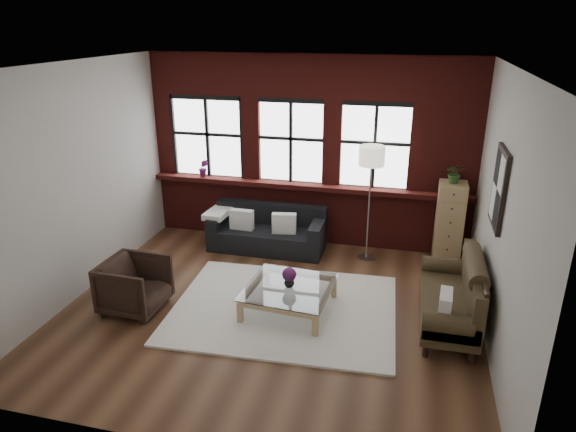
% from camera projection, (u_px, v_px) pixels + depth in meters
% --- Properties ---
extents(floor, '(5.50, 5.50, 0.00)m').
position_uv_depth(floor, '(270.00, 309.00, 6.99)').
color(floor, '#4B2D1B').
rests_on(floor, ground).
extents(ceiling, '(5.50, 5.50, 0.00)m').
position_uv_depth(ceiling, '(267.00, 66.00, 5.84)').
color(ceiling, white).
rests_on(ceiling, ground).
extents(wall_back, '(5.50, 0.00, 5.50)m').
position_uv_depth(wall_back, '(309.00, 152.00, 8.68)').
color(wall_back, beige).
rests_on(wall_back, ground).
extents(wall_front, '(5.50, 0.00, 5.50)m').
position_uv_depth(wall_front, '(185.00, 296.00, 4.15)').
color(wall_front, beige).
rests_on(wall_front, ground).
extents(wall_left, '(0.00, 5.00, 5.00)m').
position_uv_depth(wall_left, '(76.00, 183.00, 7.03)').
color(wall_left, beige).
rests_on(wall_left, ground).
extents(wall_right, '(0.00, 5.00, 5.00)m').
position_uv_depth(wall_right, '(502.00, 217.00, 5.80)').
color(wall_right, beige).
rests_on(wall_right, ground).
extents(brick_backwall, '(5.50, 0.12, 3.20)m').
position_uv_depth(brick_backwall, '(308.00, 153.00, 8.63)').
color(brick_backwall, maroon).
rests_on(brick_backwall, floor).
extents(sill_ledge, '(5.50, 0.30, 0.08)m').
position_uv_depth(sill_ledge, '(307.00, 186.00, 8.75)').
color(sill_ledge, maroon).
rests_on(sill_ledge, brick_backwall).
extents(window_left, '(1.38, 0.10, 1.50)m').
position_uv_depth(window_left, '(208.00, 138.00, 8.99)').
color(window_left, black).
rests_on(window_left, brick_backwall).
extents(window_mid, '(1.38, 0.10, 1.50)m').
position_uv_depth(window_mid, '(291.00, 143.00, 8.65)').
color(window_mid, black).
rests_on(window_mid, brick_backwall).
extents(window_right, '(1.38, 0.10, 1.50)m').
position_uv_depth(window_right, '(375.00, 147.00, 8.34)').
color(window_right, black).
rests_on(window_right, brick_backwall).
extents(wall_poster, '(0.05, 0.74, 0.94)m').
position_uv_depth(wall_poster, '(499.00, 188.00, 5.99)').
color(wall_poster, black).
rests_on(wall_poster, wall_right).
extents(shag_rug, '(3.09, 2.48, 0.03)m').
position_uv_depth(shag_rug, '(284.00, 308.00, 6.98)').
color(shag_rug, white).
rests_on(shag_rug, floor).
extents(dark_sofa, '(1.94, 0.78, 0.70)m').
position_uv_depth(dark_sofa, '(267.00, 230.00, 8.72)').
color(dark_sofa, black).
rests_on(dark_sofa, floor).
extents(pillow_a, '(0.40, 0.15, 0.34)m').
position_uv_depth(pillow_a, '(242.00, 220.00, 8.65)').
color(pillow_a, white).
rests_on(pillow_a, dark_sofa).
extents(pillow_b, '(0.42, 0.21, 0.34)m').
position_uv_depth(pillow_b, '(284.00, 223.00, 8.49)').
color(pillow_b, white).
rests_on(pillow_b, dark_sofa).
extents(vintage_settee, '(0.77, 1.73, 0.92)m').
position_uv_depth(vintage_settee, '(449.00, 293.00, 6.47)').
color(vintage_settee, '#3A2E1A').
rests_on(vintage_settee, floor).
extents(pillow_settee, '(0.17, 0.39, 0.34)m').
position_uv_depth(pillow_settee, '(445.00, 306.00, 5.97)').
color(pillow_settee, white).
rests_on(pillow_settee, vintage_settee).
extents(armchair, '(0.83, 0.80, 0.72)m').
position_uv_depth(armchair, '(135.00, 285.00, 6.87)').
color(armchair, black).
rests_on(armchair, floor).
extents(coffee_table, '(1.20, 1.20, 0.38)m').
position_uv_depth(coffee_table, '(289.00, 299.00, 6.90)').
color(coffee_table, tan).
rests_on(coffee_table, shag_rug).
extents(vase, '(0.18, 0.18, 0.15)m').
position_uv_depth(vase, '(289.00, 282.00, 6.81)').
color(vase, '#B2B2B2').
rests_on(vase, coffee_table).
extents(flowers, '(0.19, 0.19, 0.19)m').
position_uv_depth(flowers, '(289.00, 274.00, 6.77)').
color(flowers, '#5B1F52').
rests_on(flowers, vase).
extents(drawer_chest, '(0.42, 0.42, 1.36)m').
position_uv_depth(drawer_chest, '(449.00, 224.00, 8.07)').
color(drawer_chest, tan).
rests_on(drawer_chest, floor).
extents(potted_plant_top, '(0.31, 0.28, 0.31)m').
position_uv_depth(potted_plant_top, '(455.00, 173.00, 7.77)').
color(potted_plant_top, '#2D5923').
rests_on(potted_plant_top, drawer_chest).
extents(floor_lamp, '(0.40, 0.40, 2.04)m').
position_uv_depth(floor_lamp, '(369.00, 200.00, 8.11)').
color(floor_lamp, '#A5A5A8').
rests_on(floor_lamp, floor).
extents(sill_plant, '(0.20, 0.18, 0.32)m').
position_uv_depth(sill_plant, '(204.00, 168.00, 9.06)').
color(sill_plant, '#5B1F52').
rests_on(sill_plant, sill_ledge).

